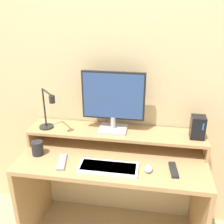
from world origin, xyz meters
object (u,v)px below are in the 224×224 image
at_px(remote_control, 62,162).
at_px(remote_secondary, 173,170).
at_px(keyboard, 108,167).
at_px(mouse, 148,169).
at_px(router_dock, 198,127).
at_px(mug, 37,148).
at_px(desk_lamp, 48,114).
at_px(monitor, 113,100).

xyz_separation_m(remote_control, remote_secondary, (0.73, 0.03, 0.00)).
bearing_deg(keyboard, mouse, 4.58).
relative_size(router_dock, mug, 1.59).
xyz_separation_m(keyboard, remote_secondary, (0.41, 0.05, -0.00)).
height_order(keyboard, mouse, mouse).
xyz_separation_m(remote_secondary, mug, (-0.93, 0.04, 0.04)).
xyz_separation_m(desk_lamp, router_dock, (1.05, 0.06, -0.05)).
distance_m(monitor, mouse, 0.52).
relative_size(desk_lamp, keyboard, 0.80).
bearing_deg(monitor, desk_lamp, -170.04).
xyz_separation_m(desk_lamp, mug, (-0.04, -0.14, -0.20)).
height_order(router_dock, remote_secondary, router_dock).
height_order(monitor, mouse, monitor).
height_order(keyboard, remote_secondary, keyboard).
bearing_deg(router_dock, remote_control, -162.94).
bearing_deg(mug, monitor, 23.75).
distance_m(monitor, mug, 0.62).
height_order(monitor, mug, monitor).
xyz_separation_m(keyboard, remote_control, (-0.32, 0.01, -0.00)).
xyz_separation_m(monitor, desk_lamp, (-0.46, -0.08, -0.10)).
distance_m(desk_lamp, remote_secondary, 0.94).
bearing_deg(remote_control, router_dock, 17.06).
bearing_deg(router_dock, remote_secondary, -122.83).
xyz_separation_m(keyboard, mouse, (0.25, 0.02, 0.01)).
distance_m(monitor, remote_control, 0.54).
distance_m(desk_lamp, mouse, 0.80).
distance_m(router_dock, remote_control, 0.95).
distance_m(router_dock, mouse, 0.45).
height_order(monitor, keyboard, monitor).
xyz_separation_m(remote_control, mug, (-0.20, 0.07, 0.04)).
bearing_deg(remote_secondary, mug, 177.35).
bearing_deg(keyboard, monitor, 93.26).
xyz_separation_m(monitor, keyboard, (0.02, -0.31, -0.34)).
distance_m(monitor, router_dock, 0.60).
relative_size(keyboard, mouse, 4.96).
distance_m(remote_secondary, mug, 0.93).
relative_size(mouse, remote_secondary, 0.48).
bearing_deg(mug, keyboard, -9.73).
distance_m(remote_control, mug, 0.22).
xyz_separation_m(mouse, mug, (-0.77, 0.07, 0.03)).
bearing_deg(mug, desk_lamp, 74.28).
bearing_deg(mouse, keyboard, -175.42).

